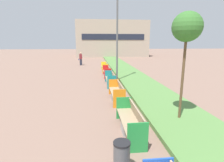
{
  "coord_description": "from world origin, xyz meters",
  "views": [
    {
      "loc": [
        -0.31,
        1.12,
        3.15
      ],
      "look_at": [
        0.9,
        12.62,
        0.6
      ],
      "focal_mm": 28.0,
      "sensor_mm": 36.0,
      "label": 1
    }
  ],
  "objects_px": {
    "bench_green_frame": "(130,123)",
    "bench_yellow_frame": "(105,68)",
    "sapling_tree_near": "(187,28)",
    "litter_bin": "(122,158)",
    "bench_teal_frame": "(111,80)",
    "pedestrian_walking": "(81,59)",
    "bench_red_frame": "(107,73)",
    "bench_orange_frame": "(117,94)",
    "street_lamp_post": "(117,25)"
  },
  "relations": [
    {
      "from": "bench_green_frame",
      "to": "bench_yellow_frame",
      "type": "distance_m",
      "value": 13.82
    },
    {
      "from": "bench_green_frame",
      "to": "bench_orange_frame",
      "type": "bearing_deg",
      "value": 90.0
    },
    {
      "from": "pedestrian_walking",
      "to": "bench_red_frame",
      "type": "bearing_deg",
      "value": -70.82
    },
    {
      "from": "bench_green_frame",
      "to": "sapling_tree_near",
      "type": "bearing_deg",
      "value": 16.92
    },
    {
      "from": "bench_red_frame",
      "to": "street_lamp_post",
      "type": "relative_size",
      "value": 0.31
    },
    {
      "from": "litter_bin",
      "to": "bench_green_frame",
      "type": "bearing_deg",
      "value": 72.13
    },
    {
      "from": "bench_orange_frame",
      "to": "bench_red_frame",
      "type": "distance_m",
      "value": 7.01
    },
    {
      "from": "bench_green_frame",
      "to": "bench_teal_frame",
      "type": "distance_m",
      "value": 7.21
    },
    {
      "from": "bench_green_frame",
      "to": "bench_yellow_frame",
      "type": "bearing_deg",
      "value": 90.01
    },
    {
      "from": "bench_green_frame",
      "to": "bench_red_frame",
      "type": "relative_size",
      "value": 0.97
    },
    {
      "from": "bench_green_frame",
      "to": "bench_yellow_frame",
      "type": "relative_size",
      "value": 1.06
    },
    {
      "from": "bench_teal_frame",
      "to": "bench_orange_frame",
      "type": "bearing_deg",
      "value": -89.99
    },
    {
      "from": "bench_yellow_frame",
      "to": "litter_bin",
      "type": "height_order",
      "value": "bench_yellow_frame"
    },
    {
      "from": "bench_red_frame",
      "to": "pedestrian_walking",
      "type": "xyz_separation_m",
      "value": [
        -3.06,
        8.79,
        0.56
      ]
    },
    {
      "from": "bench_teal_frame",
      "to": "bench_yellow_frame",
      "type": "height_order",
      "value": "same"
    },
    {
      "from": "bench_red_frame",
      "to": "pedestrian_walking",
      "type": "relative_size",
      "value": 1.36
    },
    {
      "from": "litter_bin",
      "to": "street_lamp_post",
      "type": "bearing_deg",
      "value": 83.03
    },
    {
      "from": "bench_teal_frame",
      "to": "bench_green_frame",
      "type": "bearing_deg",
      "value": -90.0
    },
    {
      "from": "bench_green_frame",
      "to": "bench_orange_frame",
      "type": "distance_m",
      "value": 3.62
    },
    {
      "from": "bench_yellow_frame",
      "to": "bench_red_frame",
      "type": "bearing_deg",
      "value": -89.96
    },
    {
      "from": "bench_yellow_frame",
      "to": "street_lamp_post",
      "type": "height_order",
      "value": "street_lamp_post"
    },
    {
      "from": "litter_bin",
      "to": "pedestrian_walking",
      "type": "relative_size",
      "value": 0.47
    },
    {
      "from": "bench_red_frame",
      "to": "bench_orange_frame",
      "type": "bearing_deg",
      "value": -90.0
    },
    {
      "from": "bench_green_frame",
      "to": "bench_orange_frame",
      "type": "height_order",
      "value": "same"
    },
    {
      "from": "bench_green_frame",
      "to": "litter_bin",
      "type": "xyz_separation_m",
      "value": [
        -0.63,
        -1.97,
        0.05
      ]
    },
    {
      "from": "bench_teal_frame",
      "to": "bench_red_frame",
      "type": "distance_m",
      "value": 3.42
    },
    {
      "from": "sapling_tree_near",
      "to": "pedestrian_walking",
      "type": "relative_size",
      "value": 2.34
    },
    {
      "from": "bench_green_frame",
      "to": "litter_bin",
      "type": "distance_m",
      "value": 2.07
    },
    {
      "from": "bench_red_frame",
      "to": "litter_bin",
      "type": "xyz_separation_m",
      "value": [
        -0.63,
        -12.6,
        0.05
      ]
    },
    {
      "from": "litter_bin",
      "to": "pedestrian_walking",
      "type": "bearing_deg",
      "value": 96.46
    },
    {
      "from": "bench_yellow_frame",
      "to": "litter_bin",
      "type": "xyz_separation_m",
      "value": [
        -0.63,
        -15.79,
        0.06
      ]
    },
    {
      "from": "bench_green_frame",
      "to": "bench_teal_frame",
      "type": "xyz_separation_m",
      "value": [
        -0.0,
        7.21,
        -0.0
      ]
    },
    {
      "from": "bench_teal_frame",
      "to": "pedestrian_walking",
      "type": "distance_m",
      "value": 12.61
    },
    {
      "from": "bench_teal_frame",
      "to": "street_lamp_post",
      "type": "bearing_deg",
      "value": 58.54
    },
    {
      "from": "bench_red_frame",
      "to": "bench_yellow_frame",
      "type": "relative_size",
      "value": 1.09
    },
    {
      "from": "bench_teal_frame",
      "to": "pedestrian_walking",
      "type": "height_order",
      "value": "pedestrian_walking"
    },
    {
      "from": "bench_orange_frame",
      "to": "litter_bin",
      "type": "distance_m",
      "value": 5.62
    },
    {
      "from": "bench_orange_frame",
      "to": "bench_yellow_frame",
      "type": "xyz_separation_m",
      "value": [
        -0.0,
        10.2,
        -0.0
      ]
    },
    {
      "from": "bench_yellow_frame",
      "to": "sapling_tree_near",
      "type": "height_order",
      "value": "sapling_tree_near"
    },
    {
      "from": "bench_orange_frame",
      "to": "litter_bin",
      "type": "height_order",
      "value": "bench_orange_frame"
    },
    {
      "from": "litter_bin",
      "to": "bench_yellow_frame",
      "type": "bearing_deg",
      "value": 87.71
    },
    {
      "from": "bench_yellow_frame",
      "to": "sapling_tree_near",
      "type": "relative_size",
      "value": 0.53
    },
    {
      "from": "bench_green_frame",
      "to": "pedestrian_walking",
      "type": "height_order",
      "value": "pedestrian_walking"
    },
    {
      "from": "pedestrian_walking",
      "to": "bench_yellow_frame",
      "type": "bearing_deg",
      "value": -61.38
    },
    {
      "from": "bench_yellow_frame",
      "to": "litter_bin",
      "type": "relative_size",
      "value": 2.65
    },
    {
      "from": "bench_orange_frame",
      "to": "street_lamp_post",
      "type": "xyz_separation_m",
      "value": [
        0.61,
        4.58,
        4.05
      ]
    },
    {
      "from": "pedestrian_walking",
      "to": "litter_bin",
      "type": "bearing_deg",
      "value": -83.54
    },
    {
      "from": "bench_teal_frame",
      "to": "street_lamp_post",
      "type": "relative_size",
      "value": 0.3
    },
    {
      "from": "sapling_tree_near",
      "to": "bench_green_frame",
      "type": "bearing_deg",
      "value": -163.08
    },
    {
      "from": "bench_orange_frame",
      "to": "sapling_tree_near",
      "type": "xyz_separation_m",
      "value": [
        2.15,
        -2.97,
        3.28
      ]
    }
  ]
}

